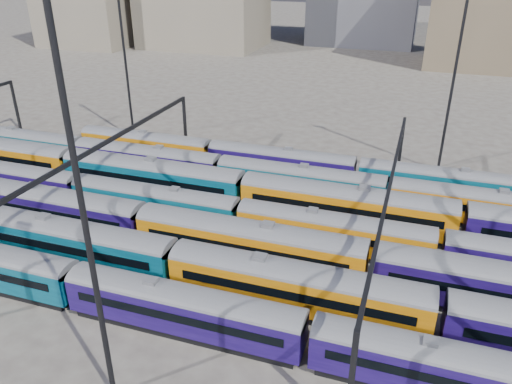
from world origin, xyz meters
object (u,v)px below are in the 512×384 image
(rake_1, at_px, (440,312))
(mast_2, at_px, (82,207))
(rake_2, at_px, (142,220))
(rake_0, at_px, (309,334))

(rake_1, height_order, mast_2, mast_2)
(rake_2, bearing_deg, rake_0, -27.89)
(rake_0, bearing_deg, rake_1, 30.17)
(rake_1, height_order, rake_2, rake_2)
(rake_0, bearing_deg, mast_2, -148.50)
(rake_1, relative_size, mast_2, 5.02)
(rake_0, distance_m, mast_2, 17.64)
(mast_2, bearing_deg, rake_0, 31.50)
(rake_0, relative_size, rake_2, 0.88)
(rake_0, relative_size, mast_2, 4.52)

